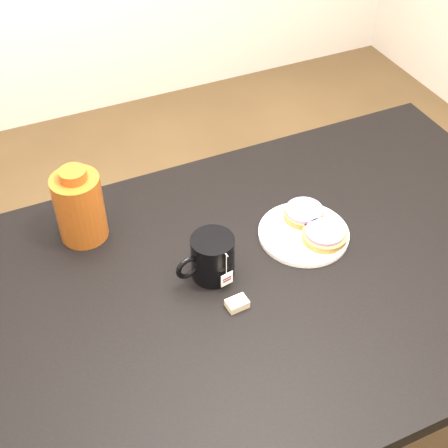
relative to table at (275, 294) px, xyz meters
The scene contains 8 objects.
ground_plane 0.67m from the table, ahead, with size 4.00×4.00×0.00m, color brown.
table is the anchor object (origin of this frame).
plate 0.16m from the table, 34.37° to the left, with size 0.21×0.21×0.02m.
bagel_back 0.21m from the table, 41.72° to the left, with size 0.11×0.11×0.03m.
bagel_front 0.18m from the table, 13.87° to the left, with size 0.15×0.15×0.03m.
mug 0.20m from the table, 160.34° to the left, with size 0.15×0.11×0.11m.
teabag_pouch 0.17m from the table, 155.88° to the right, with size 0.04×0.03×0.02m, color #C6B793.
bagel_package 0.50m from the table, 141.17° to the left, with size 0.14×0.14×0.19m.
Camera 1 is at (-0.50, -0.82, 1.78)m, focal length 50.00 mm.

